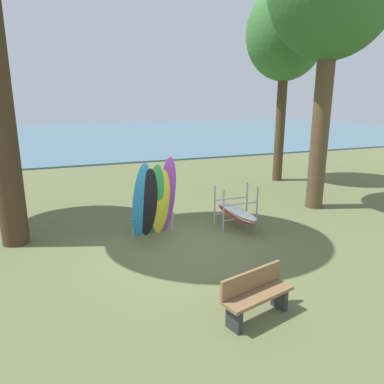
% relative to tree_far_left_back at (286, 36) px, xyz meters
% --- Properties ---
extents(ground_plane, '(80.00, 80.00, 0.00)m').
position_rel_tree_far_left_back_xyz_m(ground_plane, '(-6.84, -6.00, -6.37)').
color(ground_plane, '#60663D').
extents(lake_water, '(80.00, 36.00, 0.10)m').
position_rel_tree_far_left_back_xyz_m(lake_water, '(-6.84, 24.94, -6.32)').
color(lake_water, '#477084').
rests_on(lake_water, ground).
extents(tree_far_left_back, '(3.41, 3.41, 8.41)m').
position_rel_tree_far_left_back_xyz_m(tree_far_left_back, '(0.00, 0.00, 0.00)').
color(tree_far_left_back, '#4C3823').
rests_on(tree_far_left_back, ground).
extents(leaning_board_pile, '(1.37, 0.83, 2.28)m').
position_rel_tree_far_left_back_xyz_m(leaning_board_pile, '(-7.34, -4.93, -5.32)').
color(leaning_board_pile, '#2D8ED1').
rests_on(leaning_board_pile, ground).
extents(board_storage_rack, '(1.15, 2.13, 1.25)m').
position_rel_tree_far_left_back_xyz_m(board_storage_rack, '(-4.84, -4.98, -5.90)').
color(board_storage_rack, '#9EA0A5').
rests_on(board_storage_rack, ground).
extents(park_bench, '(1.46, 0.75, 0.85)m').
position_rel_tree_far_left_back_xyz_m(park_bench, '(-6.72, -9.24, -5.92)').
color(park_bench, '#2D2D33').
rests_on(park_bench, ground).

